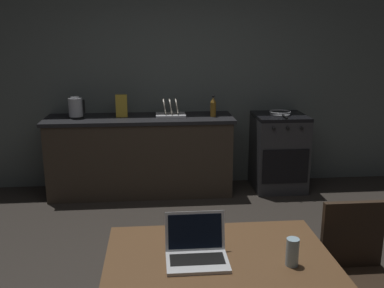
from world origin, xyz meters
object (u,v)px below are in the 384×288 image
object	(u,v)px
chair	(358,269)
bottle	(213,107)
electric_kettle	(76,108)
drinking_glass	(292,252)
laptop	(197,252)
cereal_box	(122,106)
frying_pan	(280,113)
stove_oven	(278,152)
dining_table	(220,271)
dish_rack	(171,112)

from	to	relation	value
chair	bottle	size ratio (longest dim) A/B	3.65
electric_kettle	drinking_glass	distance (m)	3.42
laptop	cereal_box	distance (m)	3.02
electric_kettle	drinking_glass	bearing A→B (deg)	-62.65
electric_kettle	frying_pan	xyz separation A→B (m)	(2.37, -0.03, -0.09)
stove_oven	chair	xyz separation A→B (m)	(-0.32, -2.76, 0.06)
stove_oven	laptop	bearing A→B (deg)	-113.77
electric_kettle	chair	bearing A→B (deg)	-53.33
dining_table	frying_pan	distance (m)	3.14
laptop	electric_kettle	xyz separation A→B (m)	(-1.09, 2.93, 0.27)
stove_oven	drinking_glass	world-z (taller)	stove_oven
chair	electric_kettle	size ratio (longest dim) A/B	3.67
laptop	dish_rack	bearing A→B (deg)	103.76
dining_table	drinking_glass	world-z (taller)	drinking_glass
electric_kettle	dish_rack	xyz separation A→B (m)	(1.08, 0.00, -0.07)
dining_table	laptop	xyz separation A→B (m)	(-0.12, 0.01, 0.12)
electric_kettle	frying_pan	distance (m)	2.37
frying_pan	bottle	bearing A→B (deg)	-178.46
dining_table	cereal_box	bearing A→B (deg)	103.25
laptop	electric_kettle	world-z (taller)	electric_kettle
dining_table	bottle	world-z (taller)	bottle
stove_oven	frying_pan	bearing A→B (deg)	-115.15
chair	dish_rack	xyz separation A→B (m)	(-0.98, 2.77, 0.44)
laptop	stove_oven	bearing A→B (deg)	79.74
bottle	drinking_glass	world-z (taller)	bottle
dining_table	bottle	xyz separation A→B (m)	(0.36, 2.89, 0.38)
stove_oven	dining_table	world-z (taller)	stove_oven
stove_oven	drinking_glass	bearing A→B (deg)	-105.03
stove_oven	laptop	distance (m)	3.22
laptop	bottle	xyz separation A→B (m)	(0.48, 2.88, 0.27)
electric_kettle	bottle	world-z (taller)	bottle
drinking_glass	cereal_box	bearing A→B (deg)	109.05
bottle	dish_rack	bearing A→B (deg)	174.17
bottle	cereal_box	xyz separation A→B (m)	(-1.05, 0.07, 0.01)
bottle	stove_oven	bearing A→B (deg)	3.35
stove_oven	electric_kettle	world-z (taller)	electric_kettle
drinking_glass	stove_oven	bearing A→B (deg)	74.97
bottle	drinking_glass	size ratio (longest dim) A/B	1.69
frying_pan	dish_rack	bearing A→B (deg)	178.74
electric_kettle	cereal_box	xyz separation A→B (m)	(0.51, 0.02, 0.01)
drinking_glass	chair	bearing A→B (deg)	27.89
bottle	cereal_box	size ratio (longest dim) A/B	0.95
dining_table	cereal_box	size ratio (longest dim) A/B	4.65
chair	electric_kettle	xyz separation A→B (m)	(-2.06, 2.77, 0.51)
bottle	frying_pan	bearing A→B (deg)	1.54
laptop	cereal_box	bearing A→B (deg)	114.52
bottle	cereal_box	distance (m)	1.05
chair	dish_rack	distance (m)	2.97
chair	frying_pan	xyz separation A→B (m)	(0.31, 2.74, 0.42)
dining_table	drinking_glass	size ratio (longest dim) A/B	8.24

